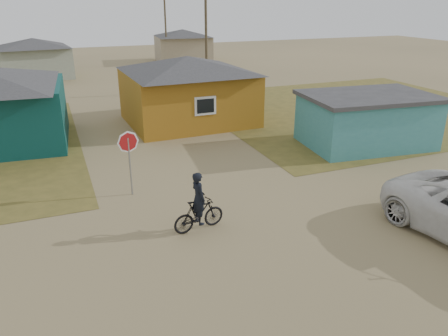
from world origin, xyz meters
The scene contains 10 objects.
ground centered at (0.00, 0.00, 0.00)m, with size 120.00×120.00×0.00m, color #8D7A51.
grass_ne centered at (14.00, 13.00, 0.01)m, with size 20.00×18.00×0.00m, color brown.
house_yellow centered at (2.50, 14.00, 2.00)m, with size 7.72×6.76×3.90m.
shed_turquoise centered at (9.50, 6.50, 1.31)m, with size 6.71×4.93×2.60m.
house_pale_west centered at (-6.00, 34.00, 1.86)m, with size 7.04×6.15×3.60m.
house_beige_east centered at (10.00, 40.00, 1.86)m, with size 6.95×6.05×3.60m.
utility_pole_near centered at (6.50, 22.00, 4.14)m, with size 1.40×0.20×8.00m.
utility_pole_far centered at (7.50, 38.00, 4.14)m, with size 1.40×0.20×8.00m.
stop_sign centered at (-2.66, 4.82, 1.85)m, with size 0.81×0.20×2.52m.
cyclist centered at (-1.16, 1.29, 0.73)m, with size 1.82×0.77×2.00m.
Camera 1 is at (-5.03, -10.60, 7.04)m, focal length 35.00 mm.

